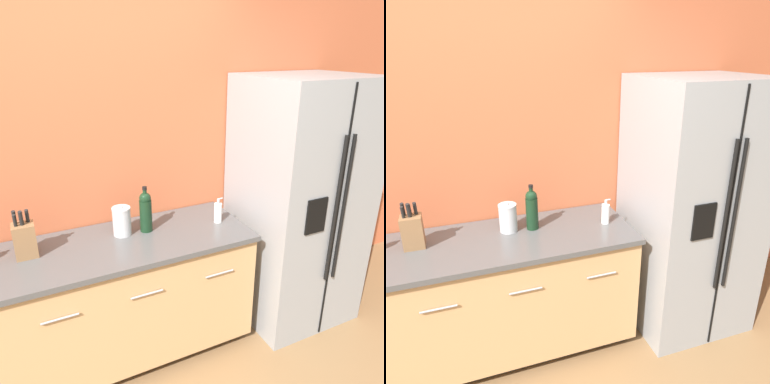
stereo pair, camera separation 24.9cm
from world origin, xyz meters
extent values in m
cube|color=#BC5B38|center=(0.00, 1.38, 1.30)|extent=(10.00, 0.05, 2.60)
cube|color=black|center=(0.09, 1.08, 0.04)|extent=(2.01, 0.54, 0.09)
cube|color=tan|center=(0.09, 1.04, 0.48)|extent=(2.05, 0.62, 0.77)
cube|color=#4C4C4C|center=(0.09, 1.03, 0.88)|extent=(2.08, 0.64, 0.03)
cylinder|color=#99999E|center=(-0.16, 0.72, 0.69)|extent=(0.20, 0.01, 0.01)
cylinder|color=#99999E|center=(0.33, 0.72, 0.69)|extent=(0.20, 0.01, 0.01)
cylinder|color=#99999E|center=(0.82, 0.72, 0.69)|extent=(0.20, 0.01, 0.01)
cube|color=gray|center=(1.63, 0.96, 0.94)|extent=(0.83, 0.77, 1.88)
cube|color=black|center=(1.63, 0.57, 0.94)|extent=(0.01, 0.01, 1.84)
cylinder|color=black|center=(1.60, 0.56, 1.03)|extent=(0.02, 0.02, 1.03)
cylinder|color=black|center=(1.67, 0.56, 1.03)|extent=(0.02, 0.02, 1.03)
cube|color=black|center=(1.44, 0.57, 1.03)|extent=(0.16, 0.01, 0.24)
cube|color=olive|center=(-0.27, 1.10, 1.00)|extent=(0.12, 0.11, 0.21)
cylinder|color=black|center=(-0.30, 1.12, 1.15)|extent=(0.02, 0.04, 0.09)
cylinder|color=black|center=(-0.30, 1.08, 1.14)|extent=(0.02, 0.03, 0.08)
cylinder|color=black|center=(-0.27, 1.12, 1.14)|extent=(0.02, 0.04, 0.08)
cylinder|color=black|center=(-0.27, 1.08, 1.15)|extent=(0.02, 0.04, 0.09)
cylinder|color=black|center=(-0.23, 1.12, 1.14)|extent=(0.02, 0.04, 0.08)
cylinder|color=black|center=(0.48, 1.11, 1.01)|extent=(0.08, 0.08, 0.22)
sphere|color=black|center=(0.48, 1.11, 1.13)|extent=(0.08, 0.08, 0.08)
cylinder|color=black|center=(0.48, 1.11, 1.15)|extent=(0.03, 0.03, 0.08)
cylinder|color=black|center=(0.48, 1.11, 1.20)|extent=(0.03, 0.03, 0.02)
cylinder|color=white|center=(0.97, 1.02, 0.97)|extent=(0.05, 0.05, 0.14)
cylinder|color=#B2B2B5|center=(0.97, 1.02, 1.05)|extent=(0.02, 0.02, 0.04)
cylinder|color=#B2B2B5|center=(0.99, 1.02, 1.07)|extent=(0.03, 0.01, 0.01)
cylinder|color=#B7B7BA|center=(0.32, 1.12, 0.99)|extent=(0.12, 0.12, 0.18)
cylinder|color=#B7B7BA|center=(0.32, 1.12, 1.08)|extent=(0.12, 0.12, 0.01)
sphere|color=#B7B7BA|center=(0.32, 1.12, 1.09)|extent=(0.02, 0.02, 0.02)
camera|label=1|loc=(-0.23, -1.05, 2.05)|focal=35.00mm
camera|label=2|loc=(0.00, -1.15, 2.05)|focal=35.00mm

